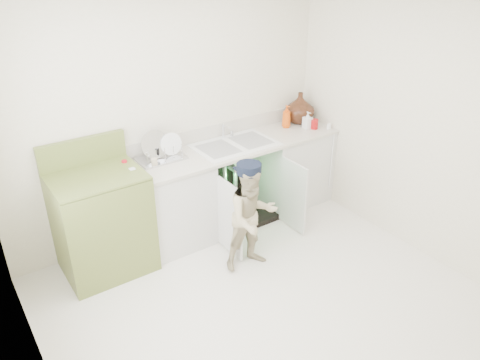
# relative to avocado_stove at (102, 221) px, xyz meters

# --- Properties ---
(ground) EXTENTS (3.50, 3.50, 0.00)m
(ground) POSITION_rel_avocado_stove_xyz_m (0.93, -1.18, -0.51)
(ground) COLOR silver
(ground) RESTS_ON ground
(room_shell) EXTENTS (6.00, 5.50, 1.26)m
(room_shell) POSITION_rel_avocado_stove_xyz_m (0.93, -1.18, 0.74)
(room_shell) COLOR #EEE5CC
(room_shell) RESTS_ON ground
(counter_run) EXTENTS (2.44, 1.02, 1.25)m
(counter_run) POSITION_rel_avocado_stove_xyz_m (1.52, 0.03, -0.03)
(counter_run) COLOR silver
(counter_run) RESTS_ON ground
(avocado_stove) EXTENTS (0.79, 0.65, 1.23)m
(avocado_stove) POSITION_rel_avocado_stove_xyz_m (0.00, 0.00, 0.00)
(avocado_stove) COLOR olive
(avocado_stove) RESTS_ON ground
(repair_worker) EXTENTS (0.68, 0.67, 1.07)m
(repair_worker) POSITION_rel_avocado_stove_xyz_m (1.15, -0.75, 0.03)
(repair_worker) COLOR tan
(repair_worker) RESTS_ON ground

